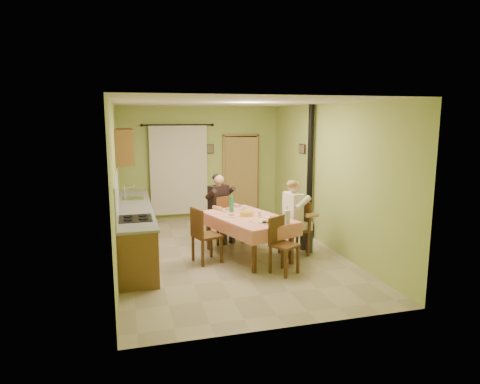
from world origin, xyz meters
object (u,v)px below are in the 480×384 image
object	(u,v)px
chair_left	(206,246)
man_right	(294,209)
chair_far	(220,229)
chair_near	(283,256)
dining_table	(248,236)
man_far	(219,200)
stove_flue	(309,190)
chair_right	(294,239)

from	to	relation	value
chair_left	man_right	bearing A→B (deg)	71.16
chair_far	chair_left	distance (m)	1.21
chair_far	chair_near	bearing A→B (deg)	-96.85
dining_table	man_far	world-z (taller)	man_far
chair_left	man_far	size ratio (longest dim) A/B	0.71
chair_far	man_right	distance (m)	1.72
dining_table	man_far	xyz separation A→B (m)	(-0.31, 1.02, 0.50)
dining_table	chair_left	size ratio (longest dim) A/B	2.05
chair_far	chair_left	xyz separation A→B (m)	(-0.50, -1.11, 0.00)
stove_flue	man_right	bearing A→B (deg)	-126.64
chair_right	chair_left	size ratio (longest dim) A/B	1.02
chair_far	chair_left	size ratio (longest dim) A/B	0.99
stove_flue	chair_near	bearing A→B (deg)	-124.54
chair_right	man_right	size ratio (longest dim) A/B	0.73
chair_right	stove_flue	distance (m)	1.44
chair_right	chair_left	xyz separation A→B (m)	(-1.67, 0.03, -0.00)
chair_far	chair_right	xyz separation A→B (m)	(1.17, -1.13, 0.00)
dining_table	chair_far	world-z (taller)	chair_far
dining_table	stove_flue	world-z (taller)	stove_flue
chair_right	chair_left	bearing A→B (deg)	80.32
chair_left	chair_near	bearing A→B (deg)	34.37
chair_near	man_right	xyz separation A→B (m)	(0.53, 0.85, 0.59)
chair_near	chair_right	xyz separation A→B (m)	(0.54, 0.85, 0.00)
chair_right	chair_left	world-z (taller)	chair_right
chair_far	stove_flue	distance (m)	2.04
chair_far	chair_near	world-z (taller)	chair_far
dining_table	chair_far	bearing A→B (deg)	88.60
stove_flue	chair_right	bearing A→B (deg)	-126.14
man_right	chair_far	bearing A→B (deg)	36.72
chair_far	man_far	world-z (taller)	man_far
dining_table	man_far	distance (m)	1.17
man_far	stove_flue	xyz separation A→B (m)	(1.91, -0.14, 0.15)
man_right	man_far	bearing A→B (deg)	36.54
chair_near	chair_far	bearing A→B (deg)	-103.27
chair_left	stove_flue	distance (m)	2.69
man_far	stove_flue	world-z (taller)	stove_flue
stove_flue	chair_far	bearing A→B (deg)	176.04
chair_right	man_far	size ratio (longest dim) A/B	0.73
man_right	stove_flue	bearing A→B (deg)	-45.45
chair_near	man_far	world-z (taller)	man_far
chair_near	chair_left	distance (m)	1.43
chair_far	stove_flue	size ratio (longest dim) A/B	0.35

